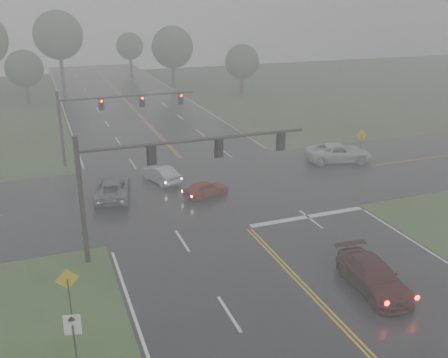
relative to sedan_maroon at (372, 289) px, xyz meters
name	(u,v)px	position (x,y,z in m)	size (l,w,h in m)	color
main_road	(218,197)	(-3.16, 14.56, 0.00)	(18.00, 160.00, 0.02)	black
cross_street	(209,188)	(-3.16, 16.56, 0.00)	(120.00, 14.00, 0.02)	black
stop_bar	(308,217)	(1.34, 8.96, 0.00)	(8.50, 0.50, 0.01)	silver
sedan_maroon	(372,289)	(0.00, 0.00, 0.00)	(2.10, 5.16, 1.50)	#380C0A
sedan_red	(206,196)	(-3.95, 14.94, 0.00)	(1.43, 3.56, 1.21)	maroon
sedan_silver	(161,182)	(-6.39, 19.16, 0.00)	(1.42, 4.08, 1.34)	#B1B3B9
car_grey	(113,198)	(-10.52, 17.14, 0.00)	(2.43, 5.27, 1.47)	#57595F
pickup_white	(338,161)	(10.02, 18.70, 0.00)	(2.72, 5.89, 1.64)	silver
signal_gantry_near	(155,167)	(-9.22, 8.00, 5.18)	(13.44, 0.32, 7.37)	black
signal_gantry_far	(104,111)	(-9.60, 26.05, 4.66)	(12.12, 0.34, 6.62)	black
sign_diamond_west	(68,285)	(-14.65, 2.96, 1.73)	(1.06, 0.16, 2.56)	black
sign_arrow_white	(74,335)	(-14.72, -1.26, 2.04)	(0.64, 0.18, 2.91)	black
sign_diamond_east	(361,139)	(12.11, 18.45, 1.96)	(1.21, 0.18, 2.91)	black
tree_nw_a	(24,69)	(-16.14, 55.81, 4.87)	(5.05, 5.05, 7.42)	#2D251D
tree_ne_a	(172,47)	(6.27, 61.83, 6.42)	(6.65, 6.65, 9.77)	#2D251D
tree_n_mid	(58,35)	(-10.41, 73.52, 7.93)	(8.21, 8.21, 12.06)	#2D251D
tree_e_near	(242,62)	(14.31, 52.00, 4.93)	(5.11, 5.11, 7.50)	#2D251D
tree_n_far	(130,46)	(2.93, 81.21, 5.04)	(5.23, 5.23, 7.68)	#2D251D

